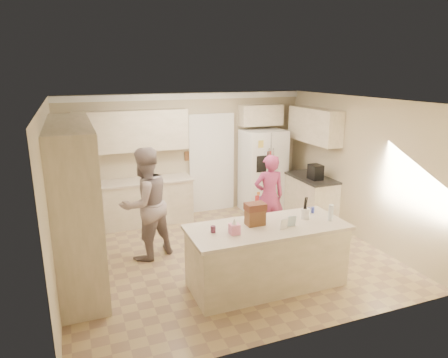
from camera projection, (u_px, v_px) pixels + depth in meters
name	position (u px, v px, depth m)	size (l,w,h in m)	color
floor	(226.00, 256.00, 6.80)	(5.20, 4.60, 0.02)	tan
ceiling	(226.00, 100.00, 6.11)	(5.20, 4.60, 0.02)	white
wall_back	(187.00, 155.00, 8.54)	(5.20, 0.02, 2.60)	#C2B390
wall_front	(303.00, 235.00, 4.38)	(5.20, 0.02, 2.60)	#C2B390
wall_left	(52.00, 200.00, 5.55)	(0.02, 4.60, 2.60)	#C2B390
wall_right	(357.00, 168.00, 7.37)	(0.02, 4.60, 2.60)	#C2B390
crown_back	(186.00, 96.00, 8.17)	(5.20, 0.08, 0.12)	white
pantry_bank	(76.00, 202.00, 5.87)	(0.60, 2.60, 2.35)	beige
back_base_cab	(137.00, 203.00, 8.08)	(2.20, 0.60, 0.88)	beige
back_countertop	(136.00, 182.00, 7.95)	(2.24, 0.63, 0.04)	beige
back_upper_cab	(132.00, 131.00, 7.81)	(2.20, 0.35, 0.80)	beige
doorway_opening	(211.00, 164.00, 8.77)	(0.90, 0.06, 2.10)	black
doorway_casing	(212.00, 165.00, 8.74)	(1.02, 0.03, 2.22)	white
wall_frame_upper	(188.00, 143.00, 8.44)	(0.15, 0.02, 0.20)	brown
wall_frame_lower	(188.00, 156.00, 8.51)	(0.15, 0.02, 0.20)	brown
refrigerator	(263.00, 171.00, 8.84)	(0.90, 0.70, 1.80)	white
fridge_seam	(270.00, 174.00, 8.52)	(0.01, 0.02, 1.78)	gray
fridge_dispenser	(261.00, 164.00, 8.37)	(0.22, 0.03, 0.35)	black
fridge_handle_l	(269.00, 168.00, 8.45)	(0.02, 0.02, 0.85)	silver
fridge_handle_r	(273.00, 167.00, 8.48)	(0.02, 0.02, 0.85)	silver
over_fridge_cab	(261.00, 115.00, 8.73)	(0.95, 0.35, 0.45)	beige
right_base_cab	(310.00, 199.00, 8.39)	(0.60, 1.20, 0.88)	beige
right_countertop	(311.00, 178.00, 8.26)	(0.63, 1.24, 0.04)	#2D2B28
right_upper_cab	(314.00, 125.00, 8.21)	(0.35, 1.50, 0.70)	beige
coffee_maker	(315.00, 172.00, 8.02)	(0.22, 0.28, 0.30)	black
island_base	(267.00, 257.00, 5.76)	(2.20, 0.90, 0.88)	beige
island_top	(267.00, 227.00, 5.64)	(2.28, 0.96, 0.05)	beige
utensil_crock	(305.00, 214.00, 5.89)	(0.13, 0.13, 0.15)	white
tissue_box	(234.00, 229.00, 5.34)	(0.13, 0.13, 0.14)	pink
tissue_plume	(234.00, 221.00, 5.31)	(0.08, 0.08, 0.08)	white
dollhouse_body	(255.00, 217.00, 5.65)	(0.26, 0.18, 0.22)	brown
dollhouse_roof	(255.00, 207.00, 5.60)	(0.28, 0.20, 0.10)	#592D1E
jam_jar	(213.00, 229.00, 5.39)	(0.07, 0.07, 0.09)	#59263F
greeting_card_a	(284.00, 224.00, 5.49)	(0.12, 0.01, 0.16)	white
greeting_card_b	(292.00, 221.00, 5.59)	(0.12, 0.01, 0.16)	silver
water_bottle	(331.00, 213.00, 5.80)	(0.07, 0.07, 0.24)	silver
shaker_salt	(309.00, 211.00, 6.11)	(0.05, 0.05, 0.09)	#3440A4
shaker_pepper	(313.00, 210.00, 6.13)	(0.05, 0.05, 0.09)	#3440A4
teen_boy	(145.00, 204.00, 6.52)	(0.91, 0.71, 1.87)	gray
teen_girl	(269.00, 196.00, 7.38)	(0.58, 0.38, 1.58)	#A13861
fridge_magnets	(270.00, 174.00, 8.51)	(0.76, 0.02, 1.44)	tan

